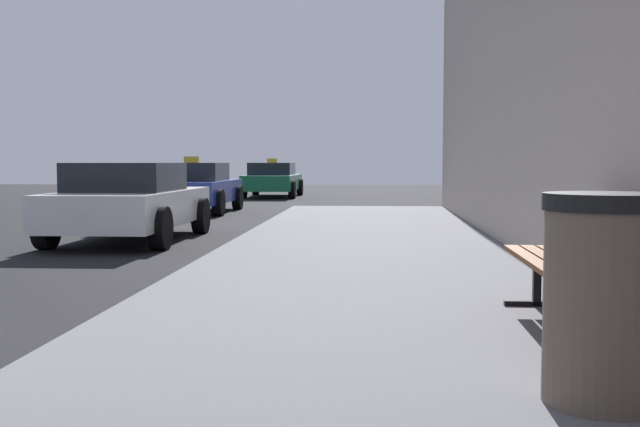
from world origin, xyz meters
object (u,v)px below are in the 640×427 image
Objects in this scene: car_blue at (193,187)px; car_green at (273,179)px; bench at (575,253)px; car_white at (130,201)px; trash_bin at (603,298)px.

car_blue is 9.07m from car_green.
car_blue is at bearing 113.90° from bench.
bench is at bearing -77.59° from car_green.
car_white is at bearing 128.53° from bench.
trash_bin is at bearing -99.60° from bench.
car_blue is 0.88× the size of car_green.
car_white is 16.04m from car_green.
car_green is (0.25, 16.04, 0.00)m from car_white.
car_white is 1.01× the size of car_blue.
trash_bin reaches higher than bench.
car_white is at bearing -84.96° from car_blue.
car_green is (-5.03, 22.87, -0.02)m from bench.
trash_bin is at bearing -59.62° from car_white.
car_blue is (-0.62, 7.01, 0.00)m from car_white.
car_white is 7.04m from car_blue.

